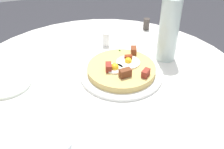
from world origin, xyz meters
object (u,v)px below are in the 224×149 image
water_bottle (169,29)px  salt_shaker (106,39)px  dining_table (103,121)px  pizza_plate (121,73)px  bread_plate (6,83)px  pepper_shaker (146,24)px  breakfast_pizza (122,69)px

water_bottle → salt_shaker: bearing=140.0°
dining_table → pizza_plate: bearing=21.4°
dining_table → pizza_plate: (0.08, 0.03, 0.19)m
salt_shaker → dining_table: bearing=-109.2°
dining_table → bread_plate: 0.37m
pizza_plate → salt_shaker: size_ratio=5.05×
water_bottle → pepper_shaker: (0.03, 0.25, -0.09)m
pizza_plate → salt_shaker: (0.01, 0.21, 0.02)m
water_bottle → bread_plate: bearing=178.8°
bread_plate → pepper_shaker: (0.61, 0.23, 0.02)m
water_bottle → pizza_plate: bearing=-164.7°
breakfast_pizza → salt_shaker: bearing=88.5°
pepper_shaker → water_bottle: bearing=-96.2°
breakfast_pizza → pizza_plate: bearing=158.9°
water_bottle → pepper_shaker: water_bottle is taller
dining_table → water_bottle: size_ratio=4.29×
pizza_plate → bread_plate: pizza_plate is taller
breakfast_pizza → salt_shaker: (0.01, 0.21, 0.00)m
dining_table → water_bottle: (0.28, 0.08, 0.30)m
breakfast_pizza → salt_shaker: breakfast_pizza is taller
bread_plate → water_bottle: size_ratio=0.71×
bread_plate → salt_shaker: salt_shaker is taller
dining_table → bread_plate: bread_plate is taller
dining_table → water_bottle: water_bottle is taller
pepper_shaker → dining_table: bearing=-132.4°
pizza_plate → pepper_shaker: (0.22, 0.30, 0.02)m
pepper_shaker → salt_shaker: bearing=-158.3°
salt_shaker → breakfast_pizza: bearing=-91.5°
bread_plate → salt_shaker: (0.39, 0.15, 0.02)m
pizza_plate → water_bottle: (0.20, 0.05, 0.11)m
pizza_plate → water_bottle: 0.23m
pizza_plate → breakfast_pizza: breakfast_pizza is taller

